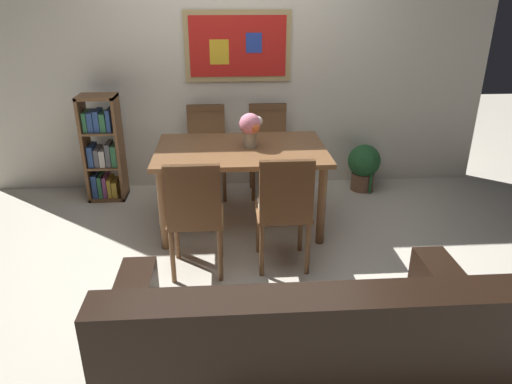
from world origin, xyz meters
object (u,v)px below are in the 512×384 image
Objects in this scene: dining_table at (241,158)px; bookshelf at (103,151)px; dining_chair_far_right at (268,142)px; flower_vase at (251,127)px; potted_ivy at (364,165)px; dining_chair_near_left at (195,210)px; dining_chair_near_right at (284,204)px; dining_chair_far_left at (207,143)px; leather_couch at (296,354)px.

dining_table is 1.52m from bookshelf.
dining_chair_far_right is 0.85m from flower_vase.
dining_table reaches higher than potted_ivy.
dining_chair_far_right is at bearing 66.87° from dining_chair_near_left.
bookshelf reaches higher than dining_table.
dining_chair_near_left is 1.73× the size of potted_ivy.
flower_vase reaches higher than dining_chair_near_right.
potted_ivy is at bearing -1.31° from dining_chair_far_left.
dining_chair_far_left is at bearing 119.03° from flower_vase.
bookshelf is 3.60× the size of flower_vase.
potted_ivy is at bearing 67.66° from leather_couch.
dining_chair_far_left is at bearing 3.41° from bookshelf.
potted_ivy is at bearing 42.31° from dining_chair_near_left.
leather_couch is at bearing -65.78° from dining_chair_near_left.
potted_ivy is at bearing 0.50° from bookshelf.
dining_chair_near_left is 0.86× the size of bookshelf.
dining_chair_far_left is at bearing -179.90° from dining_chair_far_right.
dining_chair_near_left and dining_chair_far_right have the same top height.
dining_chair_near_right is 1.82m from potted_ivy.
dining_chair_far_left is (-0.32, 0.76, -0.10)m from dining_table.
leather_couch is (0.51, -2.78, -0.23)m from dining_chair_far_left.
dining_table is 0.28m from flower_vase.
dining_chair_near_left is at bearing -113.13° from dining_chair_far_right.
dining_chair_near_right is at bearing 4.22° from dining_chair_near_left.
dining_table is 0.82m from dining_chair_far_right.
dining_chair_near_right is (0.64, 0.05, 0.00)m from dining_chair_near_left.
dining_chair_near_right is at bearing 85.64° from leather_couch.
bookshelf reaches higher than dining_chair_far_right.
dining_chair_near_right is 1.00× the size of dining_chair_far_left.
dining_chair_far_left is 0.51× the size of leather_couch.
bookshelf is at bearing 152.58° from dining_table.
dining_table is 1.59× the size of dining_chair_near_right.
dining_chair_near_left is at bearing -118.19° from flower_vase.
dining_chair_near_left and dining_chair_near_right have the same top height.
leather_couch is at bearing -79.64° from dining_chair_far_left.
leather_couch is (-0.12, -2.78, -0.23)m from dining_chair_far_right.
flower_vase is (-0.22, -0.73, 0.37)m from dining_chair_far_right.
leather_couch reaches higher than dining_table.
dining_chair_far_left reaches higher than dining_table.
bookshelf is 2.00× the size of potted_ivy.
dining_chair_near_right is (0.29, -0.76, -0.10)m from dining_table.
dining_chair_far_right is at bearing 87.53° from leather_couch.
dining_chair_near_left is 1.79m from bookshelf.
dining_chair_near_right is at bearing -68.24° from dining_chair_far_left.
dining_table is at bearing -151.38° from potted_ivy.
flower_vase is (-0.20, 0.78, 0.37)m from dining_chair_near_right.
dining_table is at bearing 110.66° from dining_chair_near_right.
leather_couch is at bearing -112.34° from potted_ivy.
dining_chair_near_left is at bearing -113.98° from dining_table.
dining_chair_far_right is 1.65m from bookshelf.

